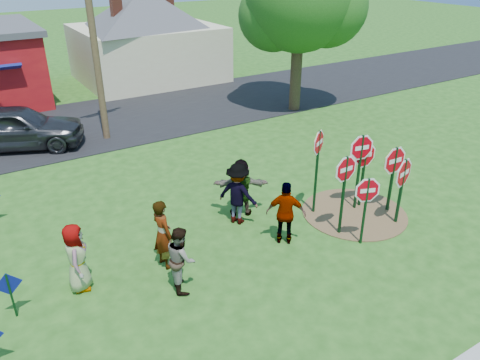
# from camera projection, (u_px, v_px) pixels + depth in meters

# --- Properties ---
(ground) EXTENTS (120.00, 120.00, 0.00)m
(ground) POSITION_uv_depth(u_px,v_px,m) (211.00, 241.00, 13.09)
(ground) COLOR #215016
(ground) RESTS_ON ground
(road) EXTENTS (120.00, 7.50, 0.04)m
(road) POSITION_uv_depth(u_px,v_px,m) (93.00, 123.00, 21.83)
(road) COLOR black
(road) RESTS_ON ground
(dirt_patch) EXTENTS (3.20, 3.20, 0.03)m
(dirt_patch) POSITION_uv_depth(u_px,v_px,m) (354.00, 213.00, 14.45)
(dirt_patch) COLOR brown
(dirt_patch) RESTS_ON ground
(cream_house) EXTENTS (9.40, 9.40, 6.50)m
(cream_house) POSITION_uv_depth(u_px,v_px,m) (146.00, 31.00, 28.09)
(cream_house) COLOR beige
(cream_house) RESTS_ON ground
(stop_sign_a) EXTENTS (0.90, 0.35, 2.13)m
(stop_sign_a) POSITION_uv_depth(u_px,v_px,m) (367.00, 196.00, 12.35)
(stop_sign_a) COLOR black
(stop_sign_a) RESTS_ON ground
(stop_sign_b) EXTENTS (0.88, 0.48, 2.82)m
(stop_sign_b) POSITION_uv_depth(u_px,v_px,m) (318.00, 151.00, 13.61)
(stop_sign_b) COLOR black
(stop_sign_b) RESTS_ON ground
(stop_sign_c) EXTENTS (1.05, 0.22, 2.60)m
(stop_sign_c) POSITION_uv_depth(u_px,v_px,m) (361.00, 155.00, 13.93)
(stop_sign_c) COLOR black
(stop_sign_c) RESTS_ON ground
(stop_sign_d) EXTENTS (1.08, 0.07, 2.28)m
(stop_sign_d) POSITION_uv_depth(u_px,v_px,m) (365.00, 160.00, 14.18)
(stop_sign_d) COLOR black
(stop_sign_d) RESTS_ON ground
(stop_sign_e) EXTENTS (1.13, 0.30, 2.22)m
(stop_sign_e) POSITION_uv_depth(u_px,v_px,m) (403.00, 178.00, 13.32)
(stop_sign_e) COLOR black
(stop_sign_e) RESTS_ON ground
(stop_sign_f) EXTENTS (1.16, 0.08, 2.29)m
(stop_sign_f) POSITION_uv_depth(u_px,v_px,m) (394.00, 165.00, 13.92)
(stop_sign_f) COLOR black
(stop_sign_f) RESTS_ON ground
(stop_sign_g) EXTENTS (1.02, 0.07, 2.55)m
(stop_sign_g) POSITION_uv_depth(u_px,v_px,m) (345.00, 178.00, 12.66)
(stop_sign_g) COLOR black
(stop_sign_g) RESTS_ON ground
(blue_diamond_b) EXTENTS (0.58, 0.06, 1.17)m
(blue_diamond_b) POSITION_uv_depth(u_px,v_px,m) (10.00, 290.00, 10.11)
(blue_diamond_b) COLOR black
(blue_diamond_b) RESTS_ON ground
(person_a) EXTENTS (0.80, 0.99, 1.74)m
(person_a) POSITION_uv_depth(u_px,v_px,m) (77.00, 257.00, 10.92)
(person_a) COLOR #425192
(person_a) RESTS_ON ground
(person_b) EXTENTS (0.54, 0.74, 1.88)m
(person_b) POSITION_uv_depth(u_px,v_px,m) (163.00, 234.00, 11.70)
(person_b) COLOR #217663
(person_b) RESTS_ON ground
(person_c) EXTENTS (0.81, 0.94, 1.66)m
(person_c) POSITION_uv_depth(u_px,v_px,m) (181.00, 258.00, 10.96)
(person_c) COLOR #9C5D3F
(person_c) RESTS_ON ground
(person_d) EXTENTS (1.25, 1.41, 1.89)m
(person_d) POSITION_uv_depth(u_px,v_px,m) (238.00, 194.00, 13.60)
(person_d) COLOR #37373C
(person_d) RESTS_ON ground
(person_e) EXTENTS (1.12, 1.04, 1.84)m
(person_e) POSITION_uv_depth(u_px,v_px,m) (286.00, 213.00, 12.64)
(person_e) COLOR #442D51
(person_e) RESTS_ON ground
(person_f) EXTENTS (1.72, 1.30, 1.81)m
(person_f) POSITION_uv_depth(u_px,v_px,m) (241.00, 187.00, 14.05)
(person_f) COLOR #245439
(person_f) RESTS_ON ground
(suv) EXTENTS (5.55, 3.91, 1.75)m
(suv) POSITION_uv_depth(u_px,v_px,m) (16.00, 127.00, 18.75)
(suv) COLOR #2E2E33
(suv) RESTS_ON road
(utility_pole) EXTENTS (2.18, 0.63, 9.04)m
(utility_pole) POSITION_uv_depth(u_px,v_px,m) (92.00, 23.00, 18.05)
(utility_pole) COLOR #4C3823
(utility_pole) RESTS_ON ground
(leafy_tree) EXTENTS (5.61, 5.12, 7.97)m
(leafy_tree) POSITION_uv_depth(u_px,v_px,m) (302.00, 2.00, 21.56)
(leafy_tree) COLOR #382819
(leafy_tree) RESTS_ON ground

